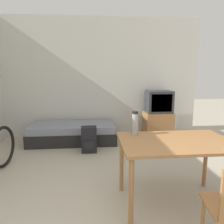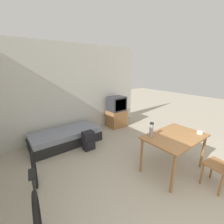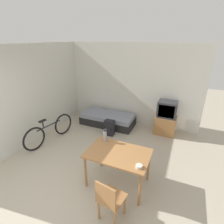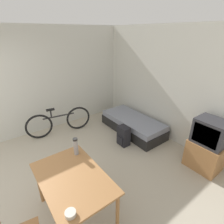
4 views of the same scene
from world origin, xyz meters
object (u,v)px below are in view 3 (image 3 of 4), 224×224
(backpack, at_px, (109,128))
(bicycle, at_px, (50,131))
(thermos_flask, at_px, (105,135))
(dining_table, at_px, (118,157))
(mate_bowl, at_px, (139,166))
(wooden_chair, at_px, (109,199))
(tv, at_px, (166,119))
(daybed, at_px, (108,119))

(backpack, bearing_deg, bicycle, -144.28)
(thermos_flask, bearing_deg, backpack, 111.17)
(dining_table, relative_size, mate_bowl, 10.17)
(wooden_chair, bearing_deg, dining_table, 102.36)
(thermos_flask, bearing_deg, tv, 66.27)
(daybed, distance_m, dining_table, 2.77)
(daybed, xyz_separation_m, tv, (1.92, 0.16, 0.32))
(tv, bearing_deg, backpack, -153.25)
(tv, bearing_deg, mate_bowl, -92.11)
(tv, bearing_deg, daybed, -175.36)
(daybed, bearing_deg, thermos_flask, -66.33)
(daybed, distance_m, mate_bowl, 3.24)
(dining_table, distance_m, wooden_chair, 0.86)
(wooden_chair, relative_size, backpack, 1.73)
(dining_table, bearing_deg, bicycle, 163.52)
(daybed, relative_size, mate_bowl, 15.19)
(wooden_chair, distance_m, mate_bowl, 0.72)
(tv, xyz_separation_m, backpack, (-1.57, -0.79, -0.27))
(bicycle, bearing_deg, mate_bowl, -18.31)
(mate_bowl, bearing_deg, bicycle, 161.69)
(tv, relative_size, dining_table, 0.88)
(tv, distance_m, wooden_chair, 3.37)
(tv, distance_m, dining_table, 2.60)
(tv, xyz_separation_m, dining_table, (-0.59, -2.53, 0.16))
(daybed, bearing_deg, backpack, -60.88)
(bicycle, height_order, thermos_flask, thermos_flask)
(bicycle, bearing_deg, wooden_chair, -30.57)
(daybed, distance_m, thermos_flask, 2.42)
(thermos_flask, bearing_deg, daybed, 113.67)
(daybed, distance_m, backpack, 0.73)
(bicycle, bearing_deg, backpack, 35.72)
(daybed, xyz_separation_m, dining_table, (1.33, -2.38, 0.48))
(tv, distance_m, mate_bowl, 2.79)
(mate_bowl, bearing_deg, thermos_flask, 150.28)
(dining_table, bearing_deg, mate_bowl, -26.79)
(dining_table, distance_m, bicycle, 2.53)
(wooden_chair, bearing_deg, mate_bowl, 61.75)
(bicycle, distance_m, mate_bowl, 3.08)
(dining_table, bearing_deg, wooden_chair, -77.64)
(dining_table, height_order, mate_bowl, mate_bowl)
(dining_table, height_order, thermos_flask, thermos_flask)
(daybed, xyz_separation_m, wooden_chair, (1.51, -3.19, 0.28))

